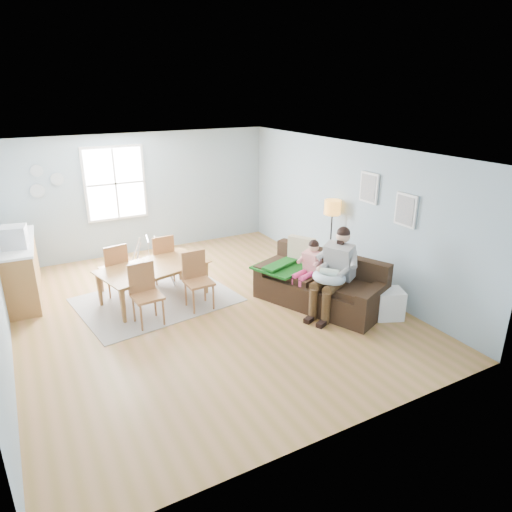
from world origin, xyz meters
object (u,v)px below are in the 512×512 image
sofa (321,287)px  floor_lamp (332,214)px  father (335,269)px  dining_table (155,283)px  chair_nw (115,266)px  chair_ne (162,256)px  chair_se (197,276)px  storage_cube (388,304)px  chair_sw (145,290)px  monitor (14,237)px  toddler (310,262)px  baby_swing (150,262)px  counter (21,269)px

sofa → floor_lamp: size_ratio=1.53×
father → dining_table: bearing=143.4°
sofa → dining_table: size_ratio=1.30×
chair_nw → chair_ne: 0.94m
dining_table → chair_nw: (-0.56, 0.57, 0.24)m
dining_table → chair_ne: size_ratio=1.89×
father → chair_se: size_ratio=1.47×
chair_ne → storage_cube: bearing=-48.4°
chair_sw → monitor: bearing=136.8°
toddler → dining_table: (-2.37, 1.37, -0.44)m
chair_nw → father: bearing=-38.4°
chair_ne → father: bearing=-50.1°
chair_se → chair_nw: chair_se is taller
monitor → chair_ne: bearing=-4.5°
storage_cube → chair_sw: size_ratio=0.56×
floor_lamp → storage_cube: (-0.22, -1.90, -1.06)m
father → dining_table: father is taller
dining_table → chair_nw: bearing=120.1°
baby_swing → floor_lamp: bearing=-24.5°
chair_se → chair_ne: size_ratio=1.01×
chair_ne → baby_swing: bearing=136.5°
father → storage_cube: (0.68, -0.61, -0.53)m
sofa → baby_swing: (-2.37, 2.43, 0.08)m
dining_table → chair_sw: chair_sw is taller
monitor → storage_cube: bearing=-32.6°
dining_table → chair_ne: bearing=48.3°
father → chair_nw: (-3.09, 2.45, -0.21)m
toddler → dining_table: size_ratio=0.50×
storage_cube → dining_table: (-3.20, 2.48, 0.08)m
toddler → counter: 5.17m
monitor → toddler: bearing=-27.0°
chair_nw → counter: bearing=155.2°
toddler → chair_ne: (-2.00, 2.08, -0.20)m
floor_lamp → chair_sw: (-3.80, -0.12, -0.73)m
chair_ne → chair_nw: bearing=-171.7°
dining_table → baby_swing: bearing=65.6°
chair_se → chair_nw: bearing=134.7°
toddler → chair_sw: toddler is taller
chair_nw → counter: (-1.51, 0.70, -0.02)m
toddler → chair_nw: toddler is taller
chair_sw → monitor: size_ratio=2.22×
father → counter: bearing=145.6°
monitor → chair_nw: bearing=-12.2°
father → chair_sw: size_ratio=1.46×
chair_se → chair_ne: chair_se is taller
chair_se → counter: counter is taller
chair_se → floor_lamp: bearing=-0.2°
floor_lamp → baby_swing: bearing=155.5°
monitor → sofa: bearing=-27.8°
father → chair_ne: 3.37m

